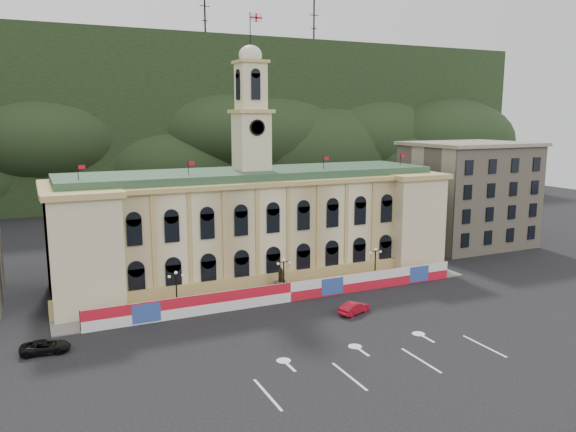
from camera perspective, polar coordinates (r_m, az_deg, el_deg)
name	(u,v)px	position (r m, az deg, el deg)	size (l,w,h in m)	color
ground	(352,345)	(59.46, 6.56, -12.85)	(260.00, 260.00, 0.00)	black
lane_markings	(380,364)	(55.63, 9.33, -14.59)	(26.00, 10.00, 0.02)	white
hill_ridge	(134,129)	(171.03, -15.34, 8.52)	(230.00, 80.00, 64.00)	black
city_hall	(253,224)	(81.05, -3.55, -0.78)	(56.20, 17.60, 37.10)	beige
side_building_right	(468,194)	(106.59, 17.82, 2.17)	(21.00, 17.00, 18.60)	tan
hoarding_fence	(291,292)	(71.50, 0.26, -7.71)	(50.00, 0.44, 2.50)	red
pavement	(281,295)	(74.15, -0.67, -8.01)	(56.00, 5.50, 0.16)	slate
statue	(281,286)	(74.03, -0.75, -7.14)	(1.40, 1.40, 3.72)	#595651
lamp_left	(176,288)	(68.27, -11.27, -7.18)	(1.96, 0.44, 5.15)	black
lamp_center	(284,274)	(72.62, -0.43, -5.93)	(1.96, 0.44, 5.15)	black
lamp_right	(375,262)	(79.24, 8.85, -4.68)	(1.96, 0.44, 5.15)	black
red_sedan	(354,308)	(67.88, 6.74, -9.25)	(4.57, 2.89, 1.42)	maroon
black_suv	(45,347)	(61.77, -23.44, -12.10)	(4.92, 2.71, 1.30)	black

